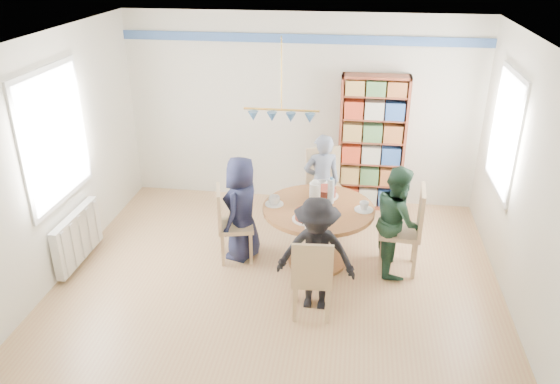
% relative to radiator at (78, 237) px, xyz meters
% --- Properties ---
extents(ground, '(5.00, 5.00, 0.00)m').
position_rel_radiator_xyz_m(ground, '(2.42, -0.30, -0.35)').
color(ground, tan).
extents(room_shell, '(5.00, 5.00, 5.00)m').
position_rel_radiator_xyz_m(room_shell, '(2.16, 0.57, 1.30)').
color(room_shell, white).
rests_on(room_shell, ground).
extents(radiator, '(0.12, 1.00, 0.60)m').
position_rel_radiator_xyz_m(radiator, '(0.00, 0.00, 0.00)').
color(radiator, silver).
rests_on(radiator, ground).
extents(dining_table, '(1.30, 1.30, 0.75)m').
position_rel_radiator_xyz_m(dining_table, '(2.83, 0.39, 0.21)').
color(dining_table, brown).
rests_on(dining_table, ground).
extents(chair_left, '(0.50, 0.50, 0.93)m').
position_rel_radiator_xyz_m(chair_left, '(1.77, 0.34, 0.16)').
color(chair_left, tan).
rests_on(chair_left, ground).
extents(chair_right, '(0.50, 0.50, 1.05)m').
position_rel_radiator_xyz_m(chair_right, '(3.86, 0.40, 0.23)').
color(chair_right, tan).
rests_on(chair_right, ground).
extents(chair_far, '(0.61, 0.61, 1.06)m').
position_rel_radiator_xyz_m(chair_far, '(2.84, 1.42, 0.24)').
color(chair_far, tan).
rests_on(chair_far, ground).
extents(chair_near, '(0.43, 0.43, 0.92)m').
position_rel_radiator_xyz_m(chair_near, '(2.85, -0.66, 0.16)').
color(chair_near, tan).
rests_on(chair_near, ground).
extents(person_left, '(0.55, 0.71, 1.30)m').
position_rel_radiator_xyz_m(person_left, '(1.91, 0.43, 0.30)').
color(person_left, '#161932').
rests_on(person_left, ground).
extents(person_right, '(0.58, 0.70, 1.30)m').
position_rel_radiator_xyz_m(person_right, '(3.73, 0.38, 0.30)').
color(person_right, '#1A3425').
rests_on(person_right, ground).
extents(person_far, '(0.55, 0.43, 1.32)m').
position_rel_radiator_xyz_m(person_far, '(2.80, 1.29, 0.31)').
color(person_far, gray).
rests_on(person_far, ground).
extents(person_near, '(0.83, 0.50, 1.26)m').
position_rel_radiator_xyz_m(person_near, '(2.87, -0.46, 0.28)').
color(person_near, black).
rests_on(person_near, ground).
extents(bookshelf, '(0.92, 0.28, 1.93)m').
position_rel_radiator_xyz_m(bookshelf, '(3.44, 2.04, 0.60)').
color(bookshelf, brown).
rests_on(bookshelf, ground).
extents(tableware, '(1.25, 1.25, 0.33)m').
position_rel_radiator_xyz_m(tableware, '(2.80, 0.42, 0.47)').
color(tableware, white).
rests_on(tableware, dining_table).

